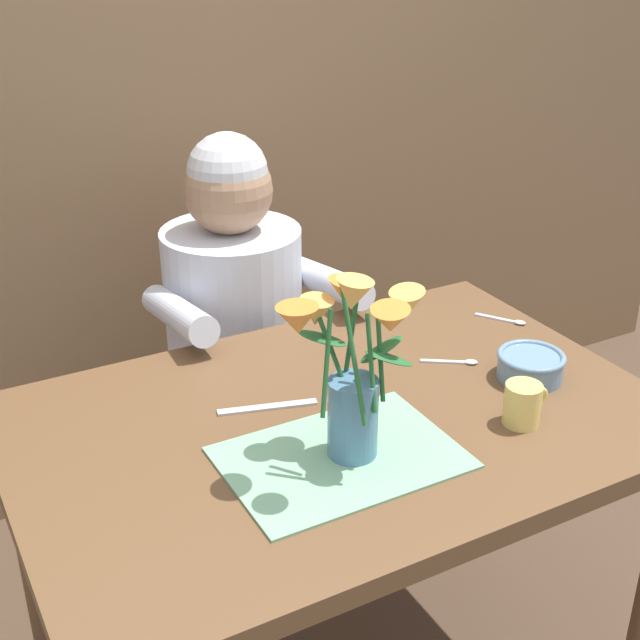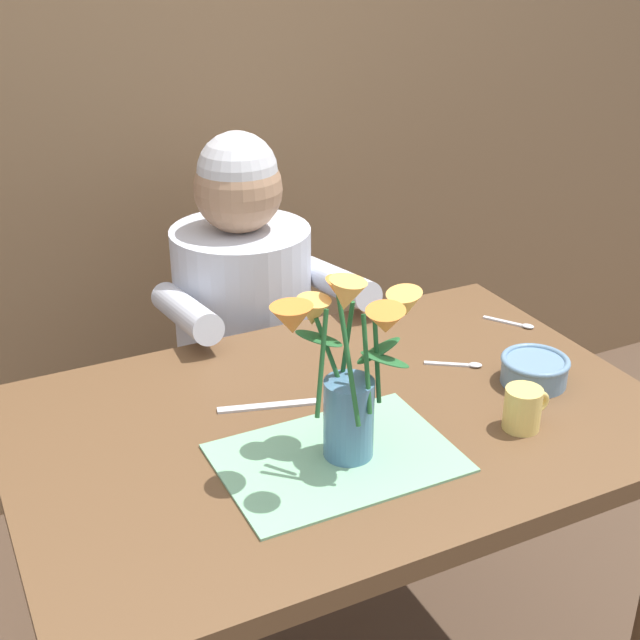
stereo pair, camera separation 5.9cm
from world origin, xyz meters
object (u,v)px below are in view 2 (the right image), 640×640
Objects in this scene: seated_person at (246,355)px; flower_vase at (348,365)px; ceramic_bowl at (534,369)px; tea_cup at (523,408)px; dinner_knife at (267,406)px.

seated_person is 0.83m from flower_vase.
flower_vase reaches higher than ceramic_bowl.
tea_cup is at bearing -76.69° from seated_person.
seated_person is 12.20× the size of tea_cup.
tea_cup is at bearing -135.81° from ceramic_bowl.
ceramic_bowl reaches higher than dinner_knife.
ceramic_bowl is (0.45, 0.06, -0.15)m from flower_vase.
seated_person is at bearing 117.39° from ceramic_bowl.
flower_vase is 2.72× the size of ceramic_bowl.
ceramic_bowl is at bearing 44.19° from tea_cup.
dinner_knife is at bearing 163.81° from ceramic_bowl.
dinner_knife is at bearing 105.73° from flower_vase.
tea_cup is (0.23, -0.80, 0.22)m from seated_person.
dinner_knife is 0.47m from tea_cup.
seated_person is 5.97× the size of dinner_knife.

